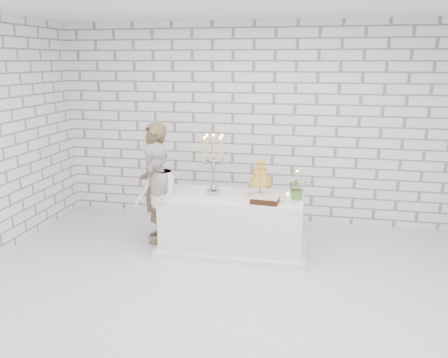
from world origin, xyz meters
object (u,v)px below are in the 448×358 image
groom (155,183)px  bride (156,198)px  candelabra (214,164)px  cake_table (233,223)px  croquembouche (260,177)px

groom → bride: bearing=-1.1°
bride → candelabra: size_ratio=1.81×
cake_table → bride: bride is taller
groom → bride: 0.36m
bride → croquembouche: size_ratio=2.85×
cake_table → croquembouche: size_ratio=3.58×
candelabra → croquembouche: 0.62m
groom → candelabra: 0.91m
cake_table → croquembouche: (0.34, 0.04, 0.63)m
candelabra → croquembouche: (0.60, 0.00, -0.14)m
cake_table → groom: size_ratio=1.10×
cake_table → groom: bearing=173.1°
bride → groom: bearing=172.1°
bride → candelabra: 0.87m
cake_table → bride: bearing=-169.1°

